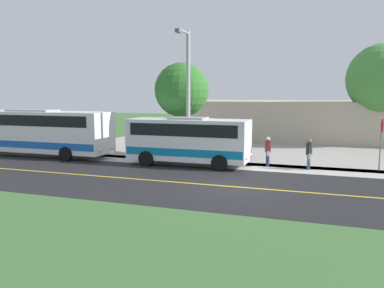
# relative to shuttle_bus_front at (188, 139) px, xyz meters

# --- Properties ---
(ground_plane) EXTENTS (120.00, 120.00, 0.00)m
(ground_plane) POSITION_rel_shuttle_bus_front_xyz_m (4.46, 3.73, -1.57)
(ground_plane) COLOR #3D6633
(road_surface) EXTENTS (8.00, 100.00, 0.01)m
(road_surface) POSITION_rel_shuttle_bus_front_xyz_m (4.46, 3.73, -1.56)
(road_surface) COLOR black
(road_surface) RESTS_ON ground
(sidewalk) EXTENTS (2.40, 100.00, 0.01)m
(sidewalk) POSITION_rel_shuttle_bus_front_xyz_m (-0.74, 3.73, -1.56)
(sidewalk) COLOR #B2ADA3
(sidewalk) RESTS_ON ground
(parking_lot_surface) EXTENTS (14.00, 36.00, 0.01)m
(parking_lot_surface) POSITION_rel_shuttle_bus_front_xyz_m (-7.94, 6.73, -1.56)
(parking_lot_surface) COLOR #9E9991
(parking_lot_surface) RESTS_ON ground
(road_centre_line) EXTENTS (0.16, 100.00, 0.00)m
(road_centre_line) POSITION_rel_shuttle_bus_front_xyz_m (4.46, 3.73, -1.56)
(road_centre_line) COLOR gold
(road_centre_line) RESTS_ON ground
(shuttle_bus_front) EXTENTS (2.57, 7.22, 2.84)m
(shuttle_bus_front) POSITION_rel_shuttle_bus_front_xyz_m (0.00, 0.00, 0.00)
(shuttle_bus_front) COLOR white
(shuttle_bus_front) RESTS_ON ground
(transit_bus_rear) EXTENTS (2.71, 11.38, 3.15)m
(transit_bus_rear) POSITION_rel_shuttle_bus_front_xyz_m (-0.07, -11.26, 0.16)
(transit_bus_rear) COLOR white
(transit_bus_rear) RESTS_ON ground
(pedestrian_with_bags) EXTENTS (0.72, 0.34, 1.72)m
(pedestrian_with_bags) POSITION_rel_shuttle_bus_front_xyz_m (-0.88, 6.81, -0.64)
(pedestrian_with_bags) COLOR #335972
(pedestrian_with_bags) RESTS_ON ground
(pedestrian_waiting) EXTENTS (0.72, 0.34, 1.72)m
(pedestrian_waiting) POSITION_rel_shuttle_bus_front_xyz_m (-1.17, 4.51, -0.64)
(pedestrian_waiting) COLOR #1E2347
(pedestrian_waiting) RESTS_ON ground
(stop_sign) EXTENTS (0.76, 0.07, 2.88)m
(stop_sign) POSITION_rel_shuttle_bus_front_xyz_m (-1.64, 10.49, 0.40)
(stop_sign) COLOR slate
(stop_sign) RESTS_ON ground
(street_light_pole) EXTENTS (1.97, 0.24, 7.85)m
(street_light_pole) POSITION_rel_shuttle_bus_front_xyz_m (-0.41, -0.20, 2.77)
(street_light_pole) COLOR #9E9EA3
(street_light_pole) RESTS_ON ground
(tree_curbside) EXTENTS (3.61, 3.61, 6.25)m
(tree_curbside) POSITION_rel_shuttle_bus_front_xyz_m (-2.94, -1.50, 2.86)
(tree_curbside) COLOR #4C3826
(tree_curbside) RESTS_ON ground
(tree_lot_edge) EXTENTS (5.59, 5.59, 8.18)m
(tree_lot_edge) POSITION_rel_shuttle_bus_front_xyz_m (-12.94, 11.85, 3.81)
(tree_lot_edge) COLOR brown
(tree_lot_edge) RESTS_ON ground
(commercial_building) EXTENTS (10.00, 22.33, 3.54)m
(commercial_building) POSITION_rel_shuttle_bus_front_xyz_m (-16.94, 6.35, 0.20)
(commercial_building) COLOR #B7A893
(commercial_building) RESTS_ON ground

